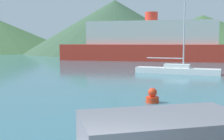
# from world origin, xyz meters

# --- Properties ---
(sailboat_inner) EXTENTS (7.65, 4.40, 6.58)m
(sailboat_inner) POSITION_xyz_m (6.81, 22.90, 0.36)
(sailboat_inner) COLOR white
(sailboat_inner) RESTS_ON ground_plane
(ferry_distant) EXTENTS (30.30, 15.06, 7.92)m
(ferry_distant) POSITION_xyz_m (7.66, 43.83, 2.78)
(ferry_distant) COLOR red
(ferry_distant) RESTS_ON ground_plane
(buoy_marker) EXTENTS (0.62, 0.62, 0.71)m
(buoy_marker) POSITION_xyz_m (2.43, 10.15, 0.29)
(buoy_marker) COLOR red
(buoy_marker) RESTS_ON ground_plane
(hill_central) EXTENTS (49.69, 49.69, 14.72)m
(hill_central) POSITION_xyz_m (2.51, 76.01, 7.36)
(hill_central) COLOR #38563D
(hill_central) RESTS_ON ground_plane
(hill_east) EXTENTS (54.20, 54.20, 11.01)m
(hill_east) POSITION_xyz_m (28.61, 80.00, 5.51)
(hill_east) COLOR #3D6038
(hill_east) RESTS_ON ground_plane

